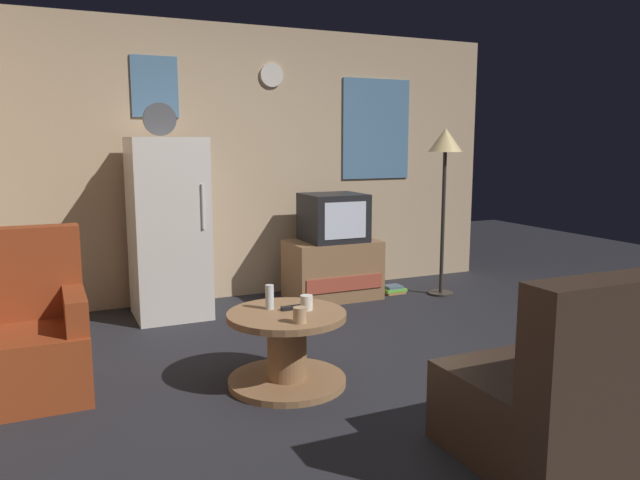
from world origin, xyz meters
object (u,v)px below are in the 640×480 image
Objects in this scene: mug_ceramic_tan at (300,315)px; couch at (631,383)px; remote_control at (293,308)px; wine_glass at (270,297)px; fridge at (168,228)px; book_stack at (393,290)px; crt_tv at (333,217)px; armchair at (24,338)px; mug_ceramic_white at (307,303)px; tv_stand at (332,269)px; standing_lamp at (445,153)px; coffee_table at (287,348)px.

mug_ceramic_tan is 0.05× the size of couch.
couch reaches higher than remote_control.
wine_glass is 1.67× the size of mug_ceramic_tan.
fridge is 2.25m from book_stack.
crt_tv is 0.56× the size of armchair.
tv_stand is at bearing 59.96° from mug_ceramic_white.
standing_lamp is 2.21× the size of coffee_table.
wine_glass reaches higher than mug_ceramic_white.
armchair is at bearing -154.03° from crt_tv.
couch is (0.08, -3.16, -0.46)m from crt_tv.
remote_control is at bearing -146.07° from standing_lamp.
crt_tv is at bearing 25.97° from armchair.
mug_ceramic_tan is at bearing -92.60° from coffee_table.
fridge reaches higher than tv_stand.
wine_glass is 1.00× the size of remote_control.
crt_tv is at bearing 163.03° from standing_lamp.
standing_lamp reaches higher than crt_tv.
standing_lamp is 17.67× the size of mug_ceramic_white.
couch is at bearing -108.15° from standing_lamp.
couch is (1.31, -1.50, -0.21)m from wine_glass.
wine_glass is 0.09× the size of couch.
mug_ceramic_white is at bearing 0.36° from coffee_table.
mug_ceramic_tan is 0.09× the size of armchair.
mug_ceramic_white is (-2.04, -1.46, -0.86)m from standing_lamp.
coffee_table is 4.80× the size of wine_glass.
mug_ceramic_white is (0.20, -0.11, -0.03)m from wine_glass.
fridge is 2.46× the size of coffee_table.
coffee_table is 0.30m from mug_ceramic_white.
armchair is 3.28m from couch.
standing_lamp reaches higher than book_stack.
armchair reaches higher than wine_glass.
fridge is 1.92m from coffee_table.
fridge is at bearing 178.69° from crt_tv.
standing_lamp reaches higher than armchair.
crt_tv is at bearing 53.52° from wine_glass.
fridge is 2.08m from mug_ceramic_tan.
coffee_table is (-2.17, -1.47, -1.13)m from standing_lamp.
crt_tv is at bearing 91.39° from couch.
mug_ceramic_tan is 1.71m from couch.
wine_glass is at bearing -80.59° from fridge.
standing_lamp reaches higher than mug_ceramic_white.
couch is (1.59, -3.19, -0.44)m from fridge.
armchair is at bearing -129.95° from fridge.
mug_ceramic_white is 0.09m from remote_control.
couch reaches higher than mug_ceramic_white.
armchair is at bearing -153.96° from tv_stand.
remote_control is at bearing -17.19° from armchair.
mug_ceramic_white is 2.41m from book_stack.
armchair is (-1.44, 0.51, 0.11)m from coffee_table.
remote_control is (-1.10, -1.73, 0.19)m from tv_stand.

